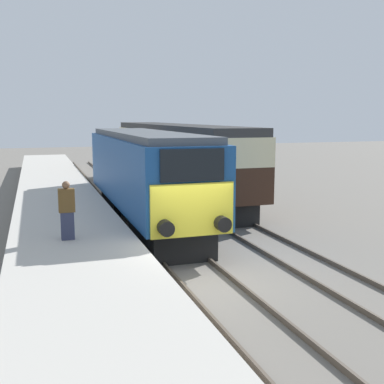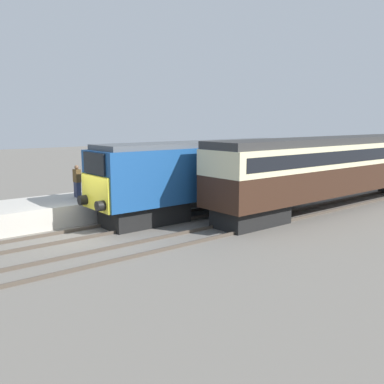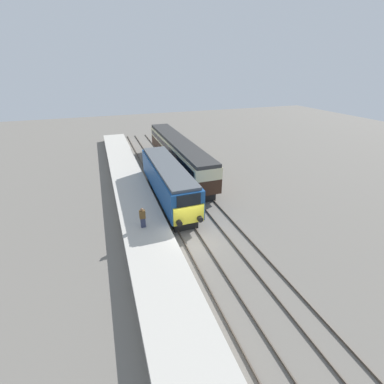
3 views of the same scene
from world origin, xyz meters
name	(u,v)px [view 2 (image 2 of 3)]	position (x,y,z in m)	size (l,w,h in m)	color
ground_plane	(77,236)	(0.00, 0.00, 0.00)	(120.00, 120.00, 0.00)	slate
platform_left	(178,194)	(-3.30, 8.00, 0.51)	(3.50, 50.00, 1.01)	#B7B2A8
rails_near_track	(171,218)	(0.00, 5.00, 0.07)	(1.51, 60.00, 0.14)	#4C4238
rails_far_track	(217,231)	(3.40, 5.00, 0.07)	(1.50, 60.00, 0.14)	#4C4238
locomotive	(203,174)	(0.00, 7.12, 2.11)	(2.70, 12.76, 3.81)	black
passenger_carriage	(344,164)	(3.40, 14.92, 2.42)	(2.75, 19.87, 3.97)	black
person_on_platform	(77,181)	(-3.43, 1.66, 1.83)	(0.44, 0.26, 1.64)	#2D334C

